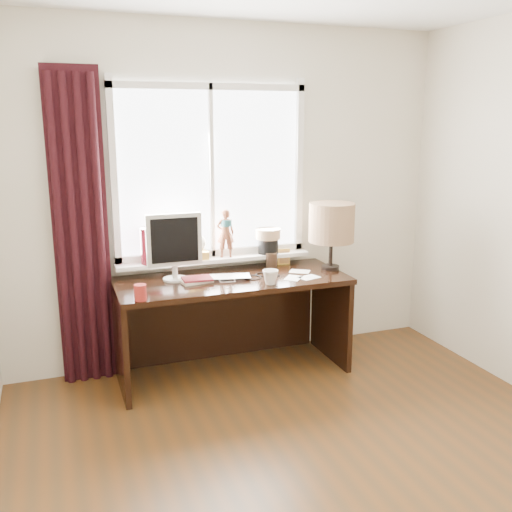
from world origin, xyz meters
name	(u,v)px	position (x,y,z in m)	size (l,w,h in m)	color
floor	(349,498)	(0.00, 0.00, 0.00)	(3.50, 4.00, 0.00)	#583315
wall_back	(229,197)	(0.00, 2.00, 1.30)	(3.50, 2.60, 0.00)	beige
laptop	(226,278)	(-0.15, 1.61, 0.76)	(0.36, 0.23, 0.03)	silver
mug	(270,277)	(0.11, 1.39, 0.81)	(0.11, 0.10, 0.11)	white
red_cup	(140,293)	(-0.82, 1.33, 0.80)	(0.08, 0.08, 0.11)	maroon
window	(212,198)	(-0.15, 1.95, 1.30)	(1.52, 0.21, 1.40)	white
curtain	(80,232)	(-1.13, 1.91, 1.12)	(0.38, 0.09, 2.25)	black
desk	(228,306)	(-0.10, 1.73, 0.51)	(1.70, 0.70, 0.75)	black
monitor	(174,243)	(-0.50, 1.72, 1.03)	(0.40, 0.18, 0.49)	beige
notebook_stack	(196,280)	(-0.37, 1.62, 0.77)	(0.24, 0.19, 0.03)	beige
brush_holder	(271,260)	(0.29, 1.82, 0.81)	(0.09, 0.09, 0.25)	black
icon_frame	(284,257)	(0.41, 1.87, 0.81)	(0.10, 0.03, 0.13)	gold
table_lamp	(332,223)	(0.70, 1.61, 1.11)	(0.35, 0.35, 0.52)	black
loose_papers	(301,276)	(0.40, 1.52, 0.75)	(0.31, 0.34, 0.00)	white
desk_cables	(261,276)	(0.12, 1.59, 0.75)	(0.32, 0.21, 0.01)	black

